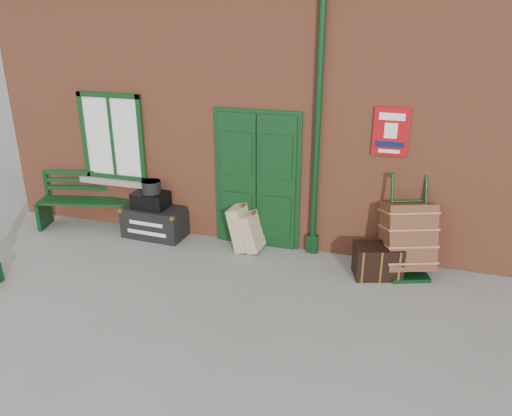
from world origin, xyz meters
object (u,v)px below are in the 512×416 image
at_px(bench, 88,199).
at_px(dark_trunk, 378,261).
at_px(porter_trolley, 408,237).
at_px(houdini_trunk, 155,222).

bearing_deg(bench, dark_trunk, -17.75).
distance_m(bench, porter_trolley, 5.53).
xyz_separation_m(bench, dark_trunk, (5.15, -0.33, -0.28)).
xyz_separation_m(houdini_trunk, porter_trolley, (4.18, -0.03, 0.30)).
distance_m(porter_trolley, dark_trunk, 0.56).
bearing_deg(porter_trolley, dark_trunk, -165.09).
distance_m(bench, dark_trunk, 5.17).
height_order(porter_trolley, dark_trunk, porter_trolley).
height_order(bench, porter_trolley, porter_trolley).
xyz_separation_m(porter_trolley, dark_trunk, (-0.38, -0.27, -0.32)).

